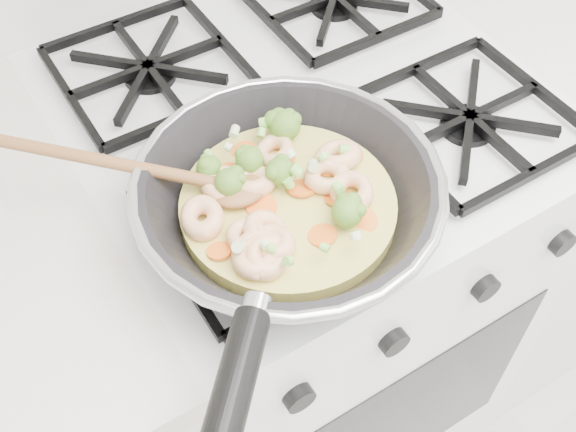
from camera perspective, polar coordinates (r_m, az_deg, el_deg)
stove at (r=1.27m, az=0.92°, el=-5.65°), size 0.60×0.60×0.92m
skillet at (r=0.74m, az=-0.31°, el=1.16°), size 0.44×0.49×0.09m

